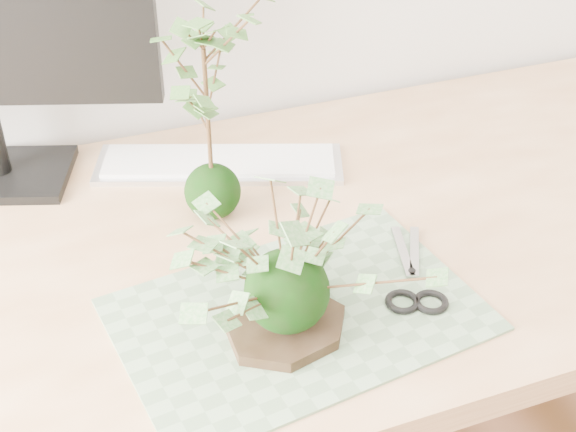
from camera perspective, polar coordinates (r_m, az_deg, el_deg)
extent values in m
cube|color=tan|center=(1.12, 1.84, -1.78)|extent=(1.60, 0.70, 0.04)
cube|color=tan|center=(1.88, 19.44, -0.93)|extent=(0.06, 0.06, 0.70)
cube|color=#5D7B5A|center=(0.97, 0.74, -7.01)|extent=(0.46, 0.34, 0.00)
cylinder|color=black|center=(0.94, -0.08, -7.96)|extent=(0.18, 0.18, 0.01)
sphere|color=black|center=(0.90, -0.08, -5.35)|extent=(0.10, 0.10, 0.10)
sphere|color=black|center=(1.12, -5.38, 1.76)|extent=(0.08, 0.08, 0.08)
cylinder|color=#3F2915|center=(1.06, -5.72, 6.93)|extent=(0.01, 0.01, 0.19)
cube|color=silver|center=(1.25, -4.91, 3.67)|extent=(0.40, 0.24, 0.01)
cube|color=silver|center=(1.25, -4.92, 3.96)|extent=(0.36, 0.21, 0.01)
cube|color=black|center=(1.29, -19.72, 2.79)|extent=(0.24, 0.21, 0.01)
cube|color=#9A9A9A|center=(1.06, 7.15, -2.78)|extent=(0.04, 0.11, 0.00)
cube|color=#9A9A9A|center=(1.07, 7.88, -2.60)|extent=(0.06, 0.10, 0.00)
torus|color=black|center=(0.99, 9.28, -6.14)|extent=(0.06, 0.06, 0.01)
torus|color=black|center=(1.01, 11.02, -5.65)|extent=(0.06, 0.06, 0.01)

